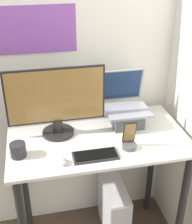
{
  "coord_description": "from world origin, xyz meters",
  "views": [
    {
      "loc": [
        -0.37,
        -1.32,
        2.11
      ],
      "look_at": [
        -0.01,
        0.33,
        1.2
      ],
      "focal_mm": 50.0,
      "sensor_mm": 36.0,
      "label": 1
    }
  ],
  "objects": [
    {
      "name": "monitor",
      "position": [
        -0.25,
        0.42,
        1.24
      ],
      "size": [
        0.62,
        0.21,
        0.45
      ],
      "color": "black",
      "rests_on": "desk"
    },
    {
      "name": "cell_phone",
      "position": [
        0.16,
        0.17,
        1.06
      ],
      "size": [
        0.09,
        0.09,
        0.18
      ],
      "color": "#4C4C51",
      "rests_on": "desk"
    },
    {
      "name": "mug",
      "position": [
        -0.5,
        0.22,
        1.06
      ],
      "size": [
        0.09,
        0.09,
        0.09
      ],
      "color": "#262628",
      "rests_on": "desk"
    },
    {
      "name": "desk",
      "position": [
        0.0,
        0.33,
        0.81
      ],
      "size": [
        1.15,
        0.67,
        1.02
      ],
      "color": "beige",
      "rests_on": "ground_plane"
    },
    {
      "name": "laptop",
      "position": [
        0.22,
        0.45,
        1.11
      ],
      "size": [
        0.29,
        0.29,
        0.36
      ],
      "color": "#4C4C51",
      "rests_on": "desk"
    },
    {
      "name": "wall_back",
      "position": [
        -0.0,
        0.75,
        1.3
      ],
      "size": [
        6.0,
        0.06,
        2.6
      ],
      "color": "silver",
      "rests_on": "ground_plane"
    },
    {
      "name": "computer_tower",
      "position": [
        0.16,
        0.45,
        0.23
      ],
      "size": [
        0.17,
        0.44,
        0.46
      ],
      "color": "silver",
      "rests_on": "ground_plane"
    },
    {
      "name": "keyboard",
      "position": [
        -0.06,
        0.12,
        1.03
      ],
      "size": [
        0.26,
        0.12,
        0.02
      ],
      "color": "black",
      "rests_on": "desk"
    },
    {
      "name": "mouse",
      "position": [
        -0.25,
        0.09,
        1.03
      ],
      "size": [
        0.04,
        0.07,
        0.03
      ],
      "color": "#99999E",
      "rests_on": "desk"
    }
  ]
}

